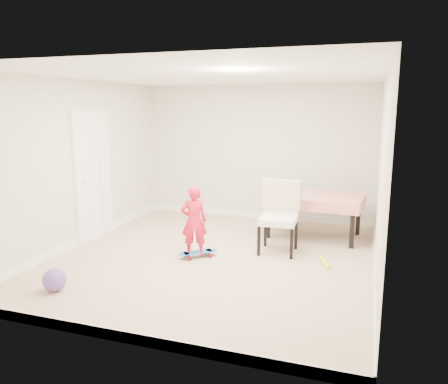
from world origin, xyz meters
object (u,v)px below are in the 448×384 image
(child, at_px, (194,224))
(dining_table, at_px, (314,216))
(balloon, at_px, (54,280))
(skateboard, at_px, (198,254))
(dining_chair, at_px, (278,218))

(child, bearing_deg, dining_table, -157.67)
(dining_table, distance_m, child, 2.24)
(dining_table, bearing_deg, balloon, -124.12)
(skateboard, bearing_deg, balloon, -166.64)
(dining_chair, bearing_deg, dining_table, 66.52)
(dining_table, relative_size, balloon, 5.55)
(dining_table, bearing_deg, child, -127.85)
(skateboard, bearing_deg, child, 169.82)
(dining_chair, xyz_separation_m, child, (-1.11, -0.63, -0.02))
(dining_chair, xyz_separation_m, balloon, (-2.25, -2.27, -0.40))
(dining_chair, distance_m, balloon, 3.22)
(dining_chair, bearing_deg, child, -152.07)
(balloon, bearing_deg, dining_chair, 45.24)
(child, bearing_deg, dining_chair, -175.41)
(balloon, bearing_deg, skateboard, 54.64)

